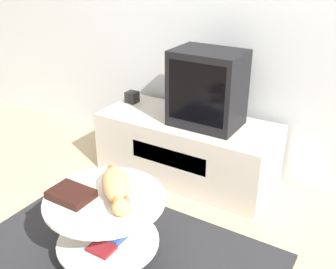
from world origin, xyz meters
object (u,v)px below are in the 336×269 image
Objects in this scene: speaker at (132,97)px; cat at (116,187)px; tv at (207,89)px; dvd_box at (71,194)px.

cat is (0.74, -1.15, -0.02)m from speaker.
tv is at bearing -6.53° from speaker.
speaker is (-0.75, 0.09, -0.23)m from tv.
tv reaches higher than dvd_box.
cat is at bearing -57.46° from speaker.
tv is at bearing 132.87° from cat.
speaker is at bearing 173.47° from tv.
speaker reaches higher than dvd_box.
tv is 0.79m from speaker.
dvd_box is at bearing -67.76° from speaker.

